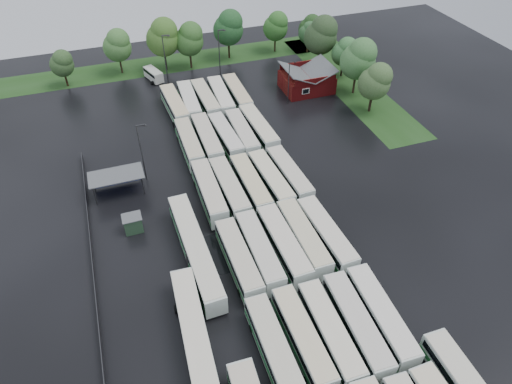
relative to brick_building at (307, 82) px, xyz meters
name	(u,v)px	position (x,y,z in m)	size (l,w,h in m)	color
ground	(272,265)	(-24.00, -42.77, -1.87)	(160.00, 160.00, 0.00)	black
brick_building	(307,82)	(0.00, 0.00, 0.00)	(10.07, 8.60, 5.39)	maroon
wash_shed	(116,176)	(-41.20, -20.74, 1.12)	(8.20, 4.20, 3.58)	#2D2D30
utility_hut	(133,223)	(-40.20, -30.17, -0.55)	(2.70, 2.20, 2.62)	#233E27
grass_strip_north	(182,62)	(-22.00, 22.03, -1.86)	(80.00, 10.00, 0.01)	#1B3E14
grass_strip_east	(348,82)	(10.00, 0.03, -1.86)	(10.00, 50.00, 0.01)	#1B3E14
west_fence	(93,261)	(-46.20, -34.77, -1.27)	(0.10, 50.00, 1.20)	#2D2D30
bus_r1c0	(274,349)	(-28.49, -55.26, 0.06)	(2.72, 12.60, 3.51)	silver
bus_r1c1	(303,338)	(-25.04, -54.98, 0.04)	(2.73, 12.49, 3.47)	silver
bus_r1c2	(330,332)	(-21.93, -55.36, 0.06)	(2.91, 12.63, 3.50)	silver
bus_r1c3	(356,324)	(-18.71, -55.43, 0.11)	(3.25, 13.01, 3.60)	silver
bus_r1c4	(380,316)	(-15.51, -55.32, 0.11)	(3.23, 12.98, 3.59)	silver
bus_r2c0	(239,259)	(-28.24, -41.90, 0.06)	(2.85, 12.65, 3.51)	silver
bus_r2c1	(259,251)	(-25.28, -41.52, 0.10)	(2.81, 12.85, 3.57)	silver
bus_r2c2	(283,245)	(-21.91, -41.56, 0.15)	(3.00, 13.21, 3.66)	silver
bus_r2c3	(303,238)	(-18.94, -41.27, 0.13)	(2.78, 13.01, 3.62)	silver
bus_r2c4	(326,235)	(-15.78, -41.72, 0.13)	(3.25, 13.10, 3.62)	silver
bus_r3c0	(209,192)	(-28.46, -27.91, 0.13)	(2.96, 13.08, 3.63)	silver
bus_r3c1	(229,189)	(-25.38, -28.18, 0.12)	(2.99, 13.04, 3.62)	silver
bus_r3c2	(251,185)	(-22.00, -28.31, 0.09)	(2.87, 12.78, 3.55)	silver
bus_r3c3	(271,180)	(-18.71, -28.27, 0.08)	(3.30, 12.84, 3.54)	silver
bus_r3c4	(289,175)	(-15.50, -28.01, 0.06)	(3.20, 12.66, 3.50)	silver
bus_r4c0	(189,144)	(-28.40, -14.38, 0.07)	(2.82, 12.70, 3.53)	silver
bus_r4c1	(207,139)	(-25.20, -14.22, 0.14)	(2.95, 13.16, 3.65)	silver
bus_r4c2	(226,137)	(-21.91, -14.42, 0.05)	(3.22, 12.62, 3.48)	silver
bus_r4c3	(242,134)	(-18.94, -14.53, 0.09)	(2.85, 12.82, 3.56)	silver
bus_r4c4	(259,129)	(-15.67, -14.06, 0.16)	(3.31, 13.30, 3.67)	silver
bus_r5c0	(175,106)	(-28.21, -1.04, 0.11)	(3.35, 13.02, 3.59)	silver
bus_r5c1	(189,102)	(-25.22, -0.55, 0.09)	(3.30, 12.91, 3.56)	silver
bus_r5c2	(206,100)	(-22.02, -0.79, 0.11)	(3.01, 12.98, 3.60)	silver
bus_r5c3	(221,98)	(-18.91, -0.93, 0.14)	(3.35, 13.20, 3.64)	silver
bus_r5c4	(237,94)	(-15.47, -0.68, 0.10)	(2.91, 12.90, 3.58)	silver
artic_bus_west_b	(195,250)	(-33.15, -38.58, 0.14)	(3.23, 19.58, 3.62)	silver
artic_bus_west_c	(197,344)	(-36.20, -51.87, 0.10)	(3.62, 19.17, 3.54)	silver
minibus	(153,74)	(-29.71, 15.01, -0.53)	(3.64, 5.85, 2.40)	silver
tree_north_0	(62,63)	(-47.57, 18.37, 3.33)	(4.89, 4.88, 8.09)	black
tree_north_1	(117,45)	(-35.75, 20.79, 4.64)	(6.10, 6.10, 10.11)	#2E2316
tree_north_2	(163,37)	(-25.98, 19.05, 5.80)	(7.20, 7.20, 11.92)	black
tree_north_3	(190,39)	(-20.41, 18.18, 4.97)	(6.42, 6.42, 10.63)	#312418
tree_north_4	(229,27)	(-10.70, 20.36, 5.49)	(6.91, 6.91, 11.44)	black
tree_north_5	(276,26)	(0.87, 20.28, 4.39)	(5.87, 5.87, 9.73)	#2F2115
tree_north_6	(310,27)	(8.88, 18.42, 3.73)	(5.26, 5.26, 8.71)	black
tree_east_0	(376,81)	(8.36, -12.34, 4.65)	(6.12, 6.12, 10.13)	black
tree_east_1	(359,59)	(8.91, -4.65, 5.74)	(7.14, 7.14, 11.83)	#2D2316
tree_east_2	(345,51)	(10.12, 3.16, 3.82)	(5.34, 5.34, 8.85)	black
tree_east_3	(322,35)	(6.94, 8.56, 5.88)	(7.27, 7.27, 12.05)	black
tree_east_4	(309,32)	(8.15, 17.32, 3.15)	(4.71, 4.71, 7.80)	#332412
lamp_post_ne	(289,80)	(-5.93, -4.44, 3.42)	(1.40, 0.27, 9.10)	#2D2D30
lamp_post_nw	(142,149)	(-36.60, -19.19, 4.07)	(1.58, 0.31, 10.23)	#2D2D30
lamp_post_back_w	(166,57)	(-27.04, 11.63, 4.48)	(1.68, 0.33, 10.93)	#2D2D30
lamp_post_back_e	(220,51)	(-15.55, 11.04, 4.39)	(1.66, 0.32, 10.78)	#2D2D30
puddle_2	(218,254)	(-30.13, -38.42, -1.86)	(7.52, 7.52, 0.01)	black
puddle_3	(302,258)	(-19.71, -42.99, -1.86)	(4.67, 4.67, 0.01)	black
puddle_4	(441,354)	(-10.80, -60.88, -1.86)	(2.54, 2.54, 0.01)	black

